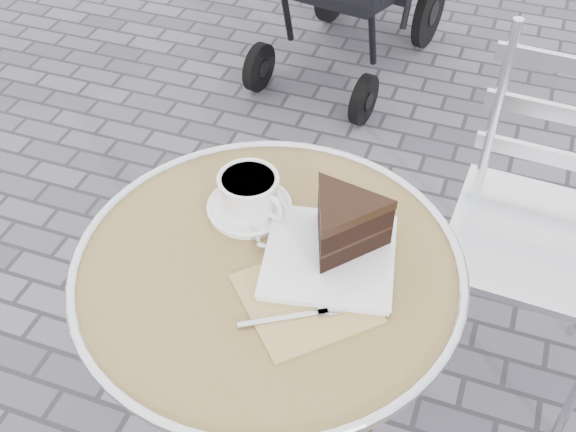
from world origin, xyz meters
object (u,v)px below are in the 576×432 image
(bistro_chair, at_px, (556,186))
(cappuccino_set, at_px, (250,196))
(cake_plate_set, at_px, (340,232))
(cafe_table, at_px, (270,322))

(bistro_chair, bearing_deg, cappuccino_set, -137.96)
(cake_plate_set, bearing_deg, cappuccino_set, 154.04)
(cappuccino_set, xyz_separation_m, bistro_chair, (0.58, 0.47, -0.19))
(cafe_table, relative_size, bistro_chair, 0.80)
(cappuccino_set, height_order, bistro_chair, bistro_chair)
(cafe_table, distance_m, bistro_chair, 0.77)
(bistro_chair, bearing_deg, cafe_table, -126.92)
(cafe_table, distance_m, cake_plate_set, 0.26)
(cappuccino_set, xyz_separation_m, cake_plate_set, (0.20, -0.05, 0.02))
(cake_plate_set, distance_m, bistro_chair, 0.68)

